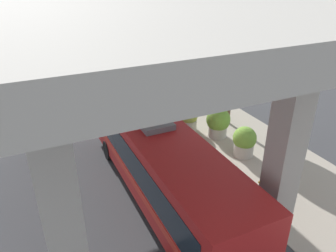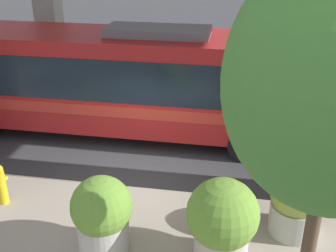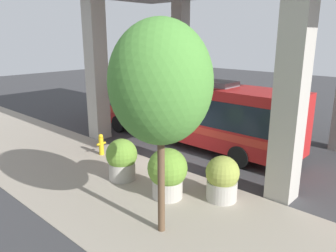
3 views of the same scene
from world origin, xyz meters
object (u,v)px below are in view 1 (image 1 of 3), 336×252
object	(u,v)px
bus	(159,159)
planter_back	(244,141)
street_tree_near	(234,56)
planter_front	(188,118)
planter_middle	(218,122)
fire_hydrant	(263,182)

from	to	relation	value
bus	planter_back	bearing A→B (deg)	-168.24
bus	street_tree_near	distance (m)	8.85
planter_front	planter_middle	distance (m)	1.92
planter_front	planter_back	world-z (taller)	planter_back
fire_hydrant	street_tree_near	xyz separation A→B (m)	(-2.69, -6.58, 3.86)
bus	planter_back	xyz separation A→B (m)	(-5.43, -1.13, -1.05)
bus	planter_middle	world-z (taller)	bus
street_tree_near	planter_back	bearing A→B (deg)	66.78
fire_hydrant	planter_front	bearing A→B (deg)	-88.91
street_tree_near	planter_middle	bearing A→B (deg)	37.58
bus	planter_back	distance (m)	5.64
bus	fire_hydrant	world-z (taller)	bus
planter_back	bus	bearing A→B (deg)	11.76
bus	planter_back	size ratio (longest dim) A/B	7.22
bus	planter_front	xyz separation A→B (m)	(-4.18, -5.05, -1.10)
planter_back	planter_middle	bearing A→B (deg)	-88.00
fire_hydrant	street_tree_near	distance (m)	8.09
planter_front	street_tree_near	xyz separation A→B (m)	(-2.82, 0.25, 3.59)
street_tree_near	bus	bearing A→B (deg)	34.44
fire_hydrant	planter_back	bearing A→B (deg)	-110.98
planter_back	planter_front	bearing A→B (deg)	-72.35
bus	fire_hydrant	size ratio (longest dim) A/B	11.50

